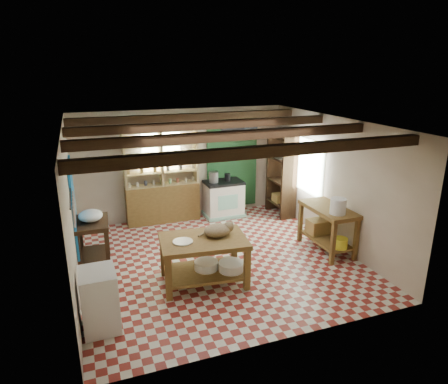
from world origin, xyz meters
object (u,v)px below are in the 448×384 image
object	(u,v)px
right_counter	(327,229)
cat	(217,230)
work_table	(204,261)
prep_table	(94,243)
stove	(224,199)
white_cabinet	(99,300)

from	to	relation	value
right_counter	cat	size ratio (longest dim) A/B	2.71
work_table	prep_table	distance (m)	2.15
prep_table	stove	bearing A→B (deg)	29.82
prep_table	right_counter	distance (m)	4.48
right_counter	white_cabinet	bearing A→B (deg)	-167.05
stove	white_cabinet	world-z (taller)	stove
prep_table	cat	xyz separation A→B (m)	(1.97, -1.28, 0.48)
stove	right_counter	xyz separation A→B (m)	(1.27, -2.49, 0.01)
stove	right_counter	distance (m)	2.80
prep_table	white_cabinet	bearing A→B (deg)	-87.18
white_cabinet	prep_table	bearing A→B (deg)	88.21
white_cabinet	cat	xyz separation A→B (m)	(1.99, 0.71, 0.47)
prep_table	cat	bearing A→B (deg)	-29.63
work_table	cat	world-z (taller)	cat
prep_table	right_counter	size ratio (longest dim) A/B	0.69
white_cabinet	right_counter	world-z (taller)	right_counter
stove	prep_table	world-z (taller)	stove
work_table	cat	xyz separation A→B (m)	(0.25, 0.02, 0.51)
prep_table	right_counter	bearing A→B (deg)	-8.81
cat	white_cabinet	bearing A→B (deg)	-164.15
stove	prep_table	distance (m)	3.47
cat	work_table	bearing A→B (deg)	-178.69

